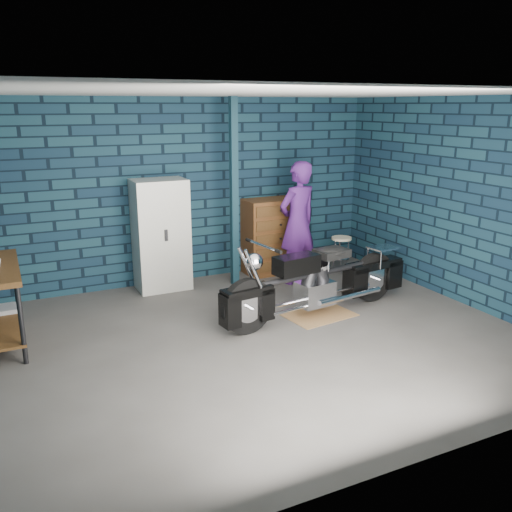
{
  "coord_description": "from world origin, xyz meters",
  "views": [
    {
      "loc": [
        -2.47,
        -5.13,
        2.58
      ],
      "look_at": [
        0.11,
        0.3,
        0.9
      ],
      "focal_mm": 38.0,
      "sensor_mm": 36.0,
      "label": 1
    }
  ],
  "objects_px": {
    "motorcycle": "(319,275)",
    "tool_chest": "(273,236)",
    "person": "(298,223)",
    "shop_stool": "(341,255)",
    "locker": "(161,235)"
  },
  "relations": [
    {
      "from": "locker",
      "to": "tool_chest",
      "type": "relative_size",
      "value": 1.35
    },
    {
      "from": "person",
      "to": "tool_chest",
      "type": "relative_size",
      "value": 1.54
    },
    {
      "from": "person",
      "to": "shop_stool",
      "type": "bearing_deg",
      "value": 175.01
    },
    {
      "from": "shop_stool",
      "to": "tool_chest",
      "type": "bearing_deg",
      "value": 155.44
    },
    {
      "from": "person",
      "to": "shop_stool",
      "type": "xyz_separation_m",
      "value": [
        0.88,
        0.13,
        -0.62
      ]
    },
    {
      "from": "motorcycle",
      "to": "locker",
      "type": "relative_size",
      "value": 1.5
    },
    {
      "from": "locker",
      "to": "tool_chest",
      "type": "distance_m",
      "value": 1.81
    },
    {
      "from": "motorcycle",
      "to": "person",
      "type": "bearing_deg",
      "value": 64.56
    },
    {
      "from": "motorcycle",
      "to": "tool_chest",
      "type": "xyz_separation_m",
      "value": [
        0.31,
        1.87,
        0.07
      ]
    },
    {
      "from": "person",
      "to": "shop_stool",
      "type": "distance_m",
      "value": 1.09
    },
    {
      "from": "tool_chest",
      "to": "shop_stool",
      "type": "distance_m",
      "value": 1.12
    },
    {
      "from": "locker",
      "to": "tool_chest",
      "type": "xyz_separation_m",
      "value": [
        1.8,
        0.0,
        -0.2
      ]
    },
    {
      "from": "motorcycle",
      "to": "tool_chest",
      "type": "distance_m",
      "value": 1.89
    },
    {
      "from": "person",
      "to": "locker",
      "type": "bearing_deg",
      "value": -30.57
    },
    {
      "from": "tool_chest",
      "to": "shop_stool",
      "type": "xyz_separation_m",
      "value": [
        0.98,
        -0.45,
        -0.3
      ]
    }
  ]
}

